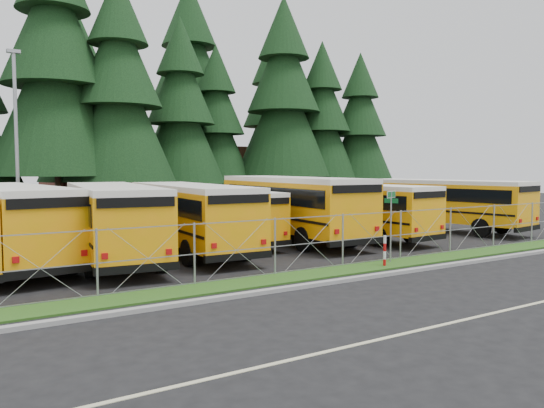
{
  "coord_description": "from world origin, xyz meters",
  "views": [
    {
      "loc": [
        -13.64,
        -16.33,
        3.74
      ],
      "look_at": [
        -1.02,
        4.0,
        2.07
      ],
      "focal_mm": 35.0,
      "sensor_mm": 36.0,
      "label": 1
    }
  ],
  "objects_px": {
    "bus_1": "(10,225)",
    "striped_bollard": "(385,251)",
    "bus_east": "(439,205)",
    "street_sign": "(391,211)",
    "light_standard": "(16,135)",
    "bus_2": "(111,223)",
    "bus_6": "(350,211)",
    "bus_3": "(188,218)",
    "bus_4": "(218,216)",
    "bus_5": "(287,209)"
  },
  "relations": [
    {
      "from": "light_standard",
      "to": "bus_4",
      "type": "bearing_deg",
      "value": -48.77
    },
    {
      "from": "light_standard",
      "to": "bus_5",
      "type": "bearing_deg",
      "value": -41.34
    },
    {
      "from": "bus_3",
      "to": "bus_4",
      "type": "distance_m",
      "value": 2.95
    },
    {
      "from": "bus_6",
      "to": "striped_bollard",
      "type": "height_order",
      "value": "bus_6"
    },
    {
      "from": "bus_4",
      "to": "bus_3",
      "type": "bearing_deg",
      "value": -143.85
    },
    {
      "from": "bus_1",
      "to": "light_standard",
      "type": "relative_size",
      "value": 1.14
    },
    {
      "from": "bus_3",
      "to": "bus_5",
      "type": "xyz_separation_m",
      "value": [
        5.8,
        0.8,
        0.13
      ]
    },
    {
      "from": "bus_3",
      "to": "bus_6",
      "type": "relative_size",
      "value": 1.05
    },
    {
      "from": "street_sign",
      "to": "bus_east",
      "type": "bearing_deg",
      "value": 32.12
    },
    {
      "from": "bus_1",
      "to": "striped_bollard",
      "type": "bearing_deg",
      "value": -40.22
    },
    {
      "from": "bus_4",
      "to": "street_sign",
      "type": "distance_m",
      "value": 9.18
    },
    {
      "from": "bus_6",
      "to": "street_sign",
      "type": "height_order",
      "value": "bus_6"
    },
    {
      "from": "bus_1",
      "to": "bus_east",
      "type": "bearing_deg",
      "value": -9.05
    },
    {
      "from": "bus_6",
      "to": "striped_bollard",
      "type": "relative_size",
      "value": 9.06
    },
    {
      "from": "bus_3",
      "to": "street_sign",
      "type": "relative_size",
      "value": 4.05
    },
    {
      "from": "bus_east",
      "to": "street_sign",
      "type": "relative_size",
      "value": 4.05
    },
    {
      "from": "bus_3",
      "to": "bus_5",
      "type": "height_order",
      "value": "bus_5"
    },
    {
      "from": "bus_5",
      "to": "bus_east",
      "type": "xyz_separation_m",
      "value": [
        10.01,
        -1.15,
        -0.13
      ]
    },
    {
      "from": "striped_bollard",
      "to": "light_standard",
      "type": "distance_m",
      "value": 21.39
    },
    {
      "from": "bus_2",
      "to": "bus_6",
      "type": "relative_size",
      "value": 1.06
    },
    {
      "from": "bus_1",
      "to": "striped_bollard",
      "type": "height_order",
      "value": "bus_1"
    },
    {
      "from": "bus_4",
      "to": "bus_6",
      "type": "bearing_deg",
      "value": -18.24
    },
    {
      "from": "bus_2",
      "to": "street_sign",
      "type": "relative_size",
      "value": 4.1
    },
    {
      "from": "bus_6",
      "to": "bus_5",
      "type": "bearing_deg",
      "value": 156.99
    },
    {
      "from": "light_standard",
      "to": "striped_bollard",
      "type": "bearing_deg",
      "value": -60.02
    },
    {
      "from": "bus_3",
      "to": "bus_4",
      "type": "height_order",
      "value": "bus_3"
    },
    {
      "from": "bus_east",
      "to": "street_sign",
      "type": "distance_m",
      "value": 12.07
    },
    {
      "from": "bus_1",
      "to": "bus_6",
      "type": "distance_m",
      "value": 16.06
    },
    {
      "from": "bus_2",
      "to": "bus_3",
      "type": "relative_size",
      "value": 1.01
    },
    {
      "from": "bus_6",
      "to": "street_sign",
      "type": "distance_m",
      "value": 7.38
    },
    {
      "from": "bus_1",
      "to": "street_sign",
      "type": "height_order",
      "value": "bus_1"
    },
    {
      "from": "bus_2",
      "to": "striped_bollard",
      "type": "distance_m",
      "value": 10.83
    },
    {
      "from": "street_sign",
      "to": "bus_2",
      "type": "bearing_deg",
      "value": 144.36
    },
    {
      "from": "bus_4",
      "to": "bus_2",
      "type": "bearing_deg",
      "value": -161.41
    },
    {
      "from": "bus_3",
      "to": "striped_bollard",
      "type": "distance_m",
      "value": 8.75
    },
    {
      "from": "bus_3",
      "to": "bus_4",
      "type": "xyz_separation_m",
      "value": [
        2.34,
        1.79,
        -0.17
      ]
    },
    {
      "from": "bus_5",
      "to": "bus_6",
      "type": "height_order",
      "value": "bus_5"
    },
    {
      "from": "bus_1",
      "to": "bus_4",
      "type": "xyz_separation_m",
      "value": [
        9.33,
        1.13,
        -0.2
      ]
    },
    {
      "from": "bus_6",
      "to": "bus_4",
      "type": "bearing_deg",
      "value": 158.11
    },
    {
      "from": "striped_bollard",
      "to": "bus_east",
      "type": "bearing_deg",
      "value": 32.12
    },
    {
      "from": "bus_4",
      "to": "light_standard",
      "type": "bearing_deg",
      "value": 129.96
    },
    {
      "from": "bus_3",
      "to": "striped_bollard",
      "type": "xyz_separation_m",
      "value": [
        4.84,
        -7.24,
        -0.89
      ]
    },
    {
      "from": "bus_5",
      "to": "bus_east",
      "type": "height_order",
      "value": "bus_5"
    },
    {
      "from": "street_sign",
      "to": "bus_5",
      "type": "bearing_deg",
      "value": 88.51
    },
    {
      "from": "bus_5",
      "to": "light_standard",
      "type": "relative_size",
      "value": 1.22
    },
    {
      "from": "bus_3",
      "to": "bus_5",
      "type": "bearing_deg",
      "value": 10.43
    },
    {
      "from": "striped_bollard",
      "to": "light_standard",
      "type": "relative_size",
      "value": 0.12
    },
    {
      "from": "bus_3",
      "to": "bus_east",
      "type": "height_order",
      "value": "same"
    },
    {
      "from": "bus_3",
      "to": "street_sign",
      "type": "distance_m",
      "value": 8.8
    },
    {
      "from": "bus_1",
      "to": "bus_6",
      "type": "relative_size",
      "value": 1.07
    }
  ]
}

